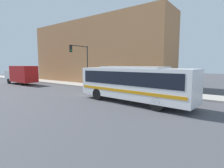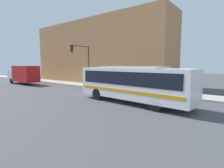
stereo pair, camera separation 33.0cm
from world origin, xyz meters
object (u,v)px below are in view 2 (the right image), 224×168
city_bus (132,82)px  fire_hydrant (125,87)px  traffic_light_pole (83,59)px  pedestrian_near_corner (136,83)px  delivery_truck (23,74)px  parking_meter (110,81)px

city_bus → fire_hydrant: (5.12, 4.26, -1.24)m
traffic_light_pole → pedestrian_near_corner: 8.25m
delivery_truck → fire_hydrant: 18.42m
traffic_light_pole → parking_meter: traffic_light_pole is taller
delivery_truck → pedestrian_near_corner: bearing=-75.2°
delivery_truck → pedestrian_near_corner: delivery_truck is taller
fire_hydrant → traffic_light_pole: (-0.92, 6.45, 3.52)m
fire_hydrant → traffic_light_pole: size_ratio=0.14×
city_bus → parking_meter: bearing=56.5°
city_bus → pedestrian_near_corner: (6.18, 3.31, -0.79)m
city_bus → traffic_light_pole: traffic_light_pole is taller
pedestrian_near_corner → traffic_light_pole: bearing=104.9°
traffic_light_pole → pedestrian_near_corner: traffic_light_pole is taller
fire_hydrant → pedestrian_near_corner: size_ratio=0.49×
delivery_truck → pedestrian_near_corner: size_ratio=4.31×
city_bus → delivery_truck: city_bus is taller
traffic_light_pole → delivery_truck: bearing=104.6°
city_bus → fire_hydrant: 6.78m
fire_hydrant → pedestrian_near_corner: (1.06, -0.95, 0.44)m
fire_hydrant → traffic_light_pole: bearing=98.1°
fire_hydrant → parking_meter: 2.37m
fire_hydrant → city_bus: bearing=-140.3°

